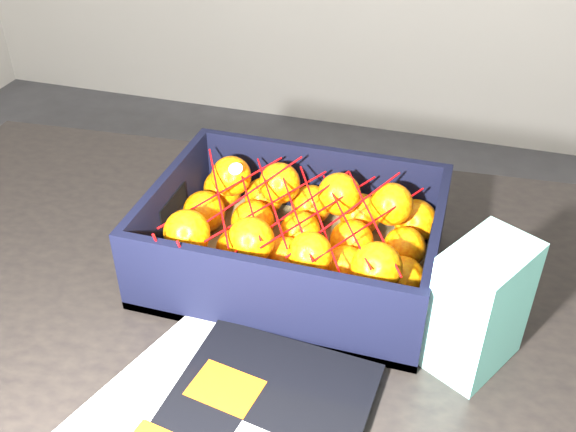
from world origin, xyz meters
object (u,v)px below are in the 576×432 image
(magazine_stack, at_px, (208,429))
(retail_carton, at_px, (480,307))
(table, at_px, (251,357))
(produce_crate, at_px, (294,247))

(magazine_stack, relative_size, retail_carton, 2.06)
(table, distance_m, produce_crate, 0.17)
(table, relative_size, retail_carton, 7.79)
(table, relative_size, produce_crate, 3.32)
(table, relative_size, magazine_stack, 3.78)
(magazine_stack, xyz_separation_m, produce_crate, (0.01, 0.29, 0.03))
(produce_crate, bearing_deg, magazine_stack, -92.12)
(table, height_order, magazine_stack, magazine_stack)
(produce_crate, height_order, retail_carton, retail_carton)
(magazine_stack, distance_m, retail_carton, 0.33)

